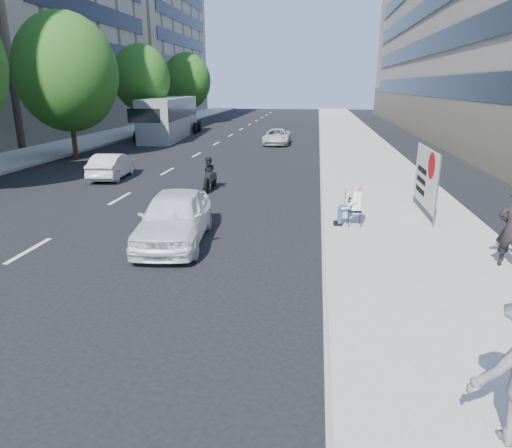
% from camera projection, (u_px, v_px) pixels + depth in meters
% --- Properties ---
extents(ground, '(160.00, 160.00, 0.00)m').
position_uv_depth(ground, '(256.00, 297.00, 9.70)').
color(ground, black).
rests_on(ground, ground).
extents(near_sidewalk, '(5.00, 120.00, 0.15)m').
position_uv_depth(near_sidewalk, '(362.00, 157.00, 28.15)').
color(near_sidewalk, gray).
rests_on(near_sidewalk, ground).
extents(far_sidewalk, '(4.50, 120.00, 0.15)m').
position_uv_depth(far_sidewalk, '(48.00, 151.00, 30.73)').
color(far_sidewalk, gray).
rests_on(far_sidewalk, ground).
extents(far_bldg_north, '(22.00, 28.00, 28.00)m').
position_uv_depth(far_bldg_north, '(111.00, 18.00, 68.14)').
color(far_bldg_north, tan).
rests_on(far_bldg_north, ground).
extents(tree_far_c, '(6.00, 6.00, 8.47)m').
position_uv_depth(tree_far_c, '(66.00, 73.00, 27.01)').
color(tree_far_c, '#382616').
rests_on(tree_far_c, ground).
extents(tree_far_d, '(4.80, 4.80, 7.65)m').
position_uv_depth(tree_far_d, '(141.00, 78.00, 38.43)').
color(tree_far_d, '#382616').
rests_on(tree_far_d, ground).
extents(tree_far_e, '(5.40, 5.40, 7.89)m').
position_uv_depth(tree_far_e, '(187.00, 81.00, 51.74)').
color(tree_far_e, '#382616').
rests_on(tree_far_e, ground).
extents(seated_protester, '(0.83, 1.12, 1.31)m').
position_uv_depth(seated_protester, '(352.00, 202.00, 13.95)').
color(seated_protester, navy).
rests_on(seated_protester, near_sidewalk).
extents(protest_banner, '(0.08, 3.06, 2.20)m').
position_uv_depth(protest_banner, '(426.00, 177.00, 15.05)').
color(protest_banner, '#4C4C4C').
rests_on(protest_banner, near_sidewalk).
extents(white_sedan_near, '(2.16, 4.49, 1.48)m').
position_uv_depth(white_sedan_near, '(174.00, 217.00, 12.87)').
color(white_sedan_near, white).
rests_on(white_sedan_near, ground).
extents(white_sedan_mid, '(1.62, 3.76, 1.21)m').
position_uv_depth(white_sedan_mid, '(112.00, 166.00, 21.92)').
color(white_sedan_mid, '#BEBEBE').
rests_on(white_sedan_mid, ground).
extents(white_sedan_far, '(1.93, 4.14, 1.15)m').
position_uv_depth(white_sedan_far, '(277.00, 137.00, 34.47)').
color(white_sedan_far, silver).
rests_on(white_sedan_far, ground).
extents(motorcycle, '(0.69, 2.04, 1.42)m').
position_uv_depth(motorcycle, '(210.00, 175.00, 19.44)').
color(motorcycle, black).
rests_on(motorcycle, ground).
extents(bus, '(3.59, 12.24, 3.30)m').
position_uv_depth(bus, '(170.00, 118.00, 38.79)').
color(bus, gray).
rests_on(bus, ground).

